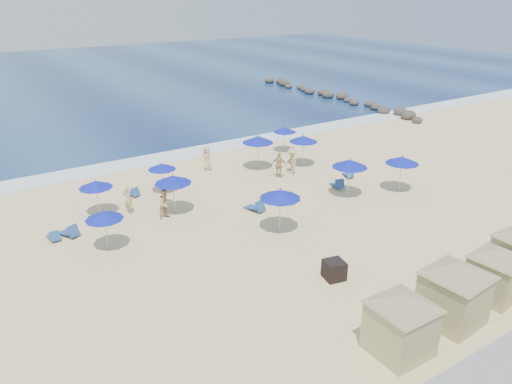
# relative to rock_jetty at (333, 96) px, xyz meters

# --- Properties ---
(ground) EXTENTS (160.00, 160.00, 0.00)m
(ground) POSITION_rel_rock_jetty_xyz_m (-24.01, -24.90, -0.36)
(ground) COLOR beige
(ground) RESTS_ON ground
(ocean) EXTENTS (160.00, 80.00, 0.06)m
(ocean) POSITION_rel_rock_jetty_xyz_m (-24.01, 30.10, -0.33)
(ocean) COLOR navy
(ocean) RESTS_ON ground
(surf_line) EXTENTS (160.00, 2.50, 0.08)m
(surf_line) POSITION_rel_rock_jetty_xyz_m (-24.01, -9.40, -0.32)
(surf_line) COLOR white
(surf_line) RESTS_ON ground
(rock_jetty) EXTENTS (2.56, 26.66, 0.96)m
(rock_jetty) POSITION_rel_rock_jetty_xyz_m (0.00, 0.00, 0.00)
(rock_jetty) COLOR #312B29
(rock_jetty) RESTS_ON ground
(trash_bin) EXTENTS (1.03, 1.03, 0.87)m
(trash_bin) POSITION_rel_rock_jetty_xyz_m (-25.99, -29.55, 0.08)
(trash_bin) COLOR black
(trash_bin) RESTS_ON ground
(cabana_0) EXTENTS (4.25, 4.25, 2.67)m
(cabana_0) POSITION_rel_rock_jetty_xyz_m (-27.33, -34.52, 1.16)
(cabana_0) COLOR tan
(cabana_0) RESTS_ON ground
(cabana_1) EXTENTS (4.56, 4.56, 2.87)m
(cabana_1) POSITION_rel_rock_jetty_xyz_m (-24.23, -34.42, 1.28)
(cabana_1) COLOR tan
(cabana_1) RESTS_ON ground
(cabana_2) EXTENTS (4.03, 4.03, 2.54)m
(cabana_2) POSITION_rel_rock_jetty_xyz_m (-21.31, -34.32, 1.09)
(cabana_2) COLOR tan
(cabana_2) RESTS_ON ground
(umbrella_1) EXTENTS (1.89, 1.89, 2.15)m
(umbrella_1) POSITION_rel_rock_jetty_xyz_m (-33.67, -21.25, 1.51)
(umbrella_1) COLOR #A5A8AD
(umbrella_1) RESTS_ON ground
(umbrella_2) EXTENTS (1.92, 1.92, 2.19)m
(umbrella_2) POSITION_rel_rock_jetty_xyz_m (-32.80, -16.94, 1.53)
(umbrella_2) COLOR #A5A8AD
(umbrella_2) RESTS_ON ground
(umbrella_3) EXTENTS (1.79, 1.79, 2.04)m
(umbrella_3) POSITION_rel_rock_jetty_xyz_m (-28.31, -15.83, 1.40)
(umbrella_3) COLOR #A5A8AD
(umbrella_3) RESTS_ON ground
(umbrella_4) EXTENTS (2.13, 2.13, 2.43)m
(umbrella_4) POSITION_rel_rock_jetty_xyz_m (-29.03, -19.14, 1.74)
(umbrella_4) COLOR #A5A8AD
(umbrella_4) RESTS_ON ground
(umbrella_5) EXTENTS (2.22, 2.22, 2.53)m
(umbrella_5) POSITION_rel_rock_jetty_xyz_m (-25.32, -24.40, 1.83)
(umbrella_5) COLOR #A5A8AD
(umbrella_5) RESTS_ON ground
(umbrella_6) EXTENTS (2.26, 2.26, 2.57)m
(umbrella_6) POSITION_rel_rock_jetty_xyz_m (-20.80, -15.45, 1.87)
(umbrella_6) COLOR #A5A8AD
(umbrella_6) RESTS_ON ground
(umbrella_7) EXTENTS (2.22, 2.22, 2.53)m
(umbrella_7) POSITION_rel_rock_jetty_xyz_m (-18.87, -22.79, 1.83)
(umbrella_7) COLOR #A5A8AD
(umbrella_7) RESTS_ON ground
(umbrella_8) EXTENTS (1.83, 1.83, 2.08)m
(umbrella_8) POSITION_rel_rock_jetty_xyz_m (-16.74, -13.15, 1.44)
(umbrella_8) COLOR #A5A8AD
(umbrella_8) RESTS_ON ground
(umbrella_9) EXTENTS (2.09, 2.09, 2.38)m
(umbrella_9) POSITION_rel_rock_jetty_xyz_m (-17.65, -16.65, 1.70)
(umbrella_9) COLOR #A5A8AD
(umbrella_9) RESTS_ON ground
(umbrella_10) EXTENTS (2.13, 2.13, 2.43)m
(umbrella_10) POSITION_rel_rock_jetty_xyz_m (-15.47, -23.95, 1.74)
(umbrella_10) COLOR #A5A8AD
(umbrella_10) RESTS_ON ground
(beach_chair_0) EXTENTS (0.54, 1.14, 0.62)m
(beach_chair_0) POSITION_rel_rock_jetty_xyz_m (-35.73, -18.75, -0.15)
(beach_chair_0) COLOR #254889
(beach_chair_0) RESTS_ON ground
(beach_chair_1) EXTENTS (1.08, 1.45, 0.73)m
(beach_chair_1) POSITION_rel_rock_jetty_xyz_m (-34.92, -18.77, -0.11)
(beach_chair_1) COLOR #254889
(beach_chair_1) RESTS_ON ground
(beach_chair_2) EXTENTS (0.81, 1.26, 0.64)m
(beach_chair_2) POSITION_rel_rock_jetty_xyz_m (-30.17, -15.32, -0.14)
(beach_chair_2) COLOR #254889
(beach_chair_2) RESTS_ON ground
(beach_chair_3) EXTENTS (0.85, 1.46, 0.75)m
(beach_chair_3) POSITION_rel_rock_jetty_xyz_m (-24.91, -21.49, -0.10)
(beach_chair_3) COLOR #254889
(beach_chair_3) RESTS_ON ground
(beach_chair_4) EXTENTS (1.02, 1.45, 0.73)m
(beach_chair_4) POSITION_rel_rock_jetty_xyz_m (-18.45, -21.39, -0.11)
(beach_chair_4) COLOR #254889
(beach_chair_4) RESTS_ON ground
(beach_chair_5) EXTENTS (0.95, 1.28, 0.65)m
(beach_chair_5) POSITION_rel_rock_jetty_xyz_m (-16.46, -20.29, -0.14)
(beach_chair_5) COLOR #254889
(beach_chair_5) RESTS_ON ground
(beachgoer_0) EXTENTS (0.56, 0.70, 1.66)m
(beachgoer_0) POSITION_rel_rock_jetty_xyz_m (-31.26, -17.66, 0.47)
(beachgoer_0) COLOR tan
(beachgoer_0) RESTS_ON ground
(beachgoer_1) EXTENTS (0.97, 0.82, 1.76)m
(beachgoer_1) POSITION_rel_rock_jetty_xyz_m (-29.71, -19.44, 0.52)
(beachgoer_1) COLOR tan
(beachgoer_1) RESTS_ON ground
(beachgoer_2) EXTENTS (0.99, 1.11, 1.81)m
(beachgoer_2) POSITION_rel_rock_jetty_xyz_m (-20.52, -17.69, 0.55)
(beachgoer_2) COLOR tan
(beachgoer_2) RESTS_ON ground
(beachgoer_3) EXTENTS (0.89, 1.28, 1.82)m
(beachgoer_3) POSITION_rel_rock_jetty_xyz_m (-19.30, -17.47, 0.55)
(beachgoer_3) COLOR tan
(beachgoer_3) RESTS_ON ground
(beachgoer_4) EXTENTS (0.58, 0.87, 1.74)m
(beachgoer_4) POSITION_rel_rock_jetty_xyz_m (-23.94, -13.62, 0.51)
(beachgoer_4) COLOR tan
(beachgoer_4) RESTS_ON ground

